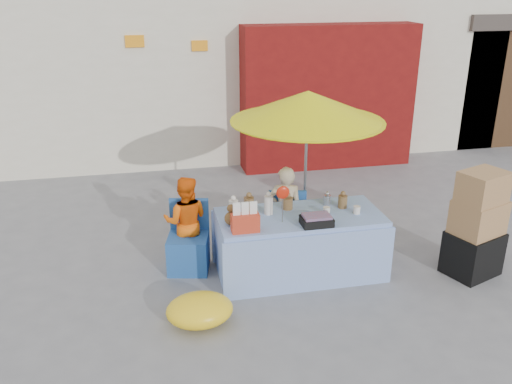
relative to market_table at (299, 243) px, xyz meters
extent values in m
plane|color=slate|center=(-0.54, -0.36, -0.39)|extent=(80.00, 80.00, 0.00)
cube|color=silver|center=(-0.54, 6.64, 1.86)|extent=(12.00, 5.00, 4.50)
cube|color=maroon|center=(1.66, 3.84, 0.91)|extent=(3.20, 0.60, 2.60)
cube|color=#4C331E|center=(5.96, 5.64, 0.81)|extent=(2.60, 3.00, 2.40)
cube|color=#3F3833|center=(5.96, 5.64, 2.16)|extent=(2.80, 3.20, 0.30)
cube|color=orange|center=(-1.74, 4.12, 1.96)|extent=(0.32, 0.04, 0.20)
cube|color=orange|center=(-0.64, 4.12, 1.86)|extent=(0.28, 0.04, 0.18)
cube|color=#8AAEDD|center=(0.01, 0.00, -0.01)|extent=(1.94, 0.87, 0.76)
cube|color=#8AAEDD|center=(0.01, -0.45, -0.04)|extent=(1.99, 0.04, 0.71)
cube|color=#8AAEDD|center=(0.01, 0.45, -0.04)|extent=(1.99, 0.04, 0.71)
cylinder|color=silver|center=(-0.76, 0.16, 0.46)|extent=(0.11, 0.11, 0.18)
cylinder|color=brown|center=(-0.55, 0.26, 0.45)|extent=(0.12, 0.12, 0.16)
cylinder|color=silver|center=(-0.35, 0.11, 0.48)|extent=(0.10, 0.10, 0.22)
cylinder|color=brown|center=(-0.09, 0.21, 0.44)|extent=(0.13, 0.13, 0.14)
cylinder|color=#B2B2B7|center=(0.42, 0.23, 0.43)|extent=(0.09, 0.09, 0.12)
cylinder|color=brown|center=(0.57, 0.10, 0.45)|extent=(0.11, 0.11, 0.15)
cylinder|color=silver|center=(0.31, -0.05, 0.42)|extent=(0.08, 0.08, 0.09)
cylinder|color=silver|center=(0.67, -0.10, 0.42)|extent=(0.08, 0.08, 0.09)
sphere|color=brown|center=(-0.83, -0.10, 0.45)|extent=(0.15, 0.15, 0.15)
ellipsoid|color=red|center=(-0.25, -0.15, 0.73)|extent=(0.15, 0.05, 0.15)
cube|color=red|center=(-0.71, -0.30, 0.47)|extent=(0.31, 0.14, 0.20)
cube|color=black|center=(0.11, -0.30, 0.42)|extent=(0.35, 0.25, 0.09)
cube|color=#22529D|center=(-1.29, 0.35, -0.17)|extent=(0.57, 0.55, 0.45)
cube|color=#22529D|center=(-1.24, 0.57, 0.26)|extent=(0.48, 0.14, 0.40)
cube|color=#22529D|center=(-0.04, 0.35, -0.17)|extent=(0.57, 0.55, 0.45)
cube|color=#22529D|center=(0.01, 0.57, 0.26)|extent=(0.48, 0.14, 0.40)
imported|color=#FF650D|center=(-1.29, 0.50, 0.19)|extent=(0.64, 0.55, 1.16)
imported|color=tan|center=(-0.04, 0.50, 0.21)|extent=(0.49, 0.37, 1.20)
cylinder|color=gray|center=(0.26, 0.65, 0.61)|extent=(0.04, 0.04, 2.00)
cone|color=yellow|center=(0.26, 0.65, 1.51)|extent=(1.90, 1.90, 0.38)
cylinder|color=yellow|center=(0.26, 0.65, 1.33)|extent=(1.90, 1.90, 0.02)
cube|color=black|center=(2.05, -0.45, -0.12)|extent=(0.72, 0.66, 0.54)
cube|color=#AA7B4C|center=(2.05, -0.45, 0.35)|extent=(0.67, 0.60, 0.41)
cube|color=#AA7B4C|center=(2.03, -0.47, 0.74)|extent=(0.62, 0.54, 0.37)
ellipsoid|color=yellow|center=(-1.29, -0.80, -0.24)|extent=(0.87, 0.79, 0.31)
camera|label=1|loc=(-1.71, -5.56, 2.96)|focal=38.00mm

